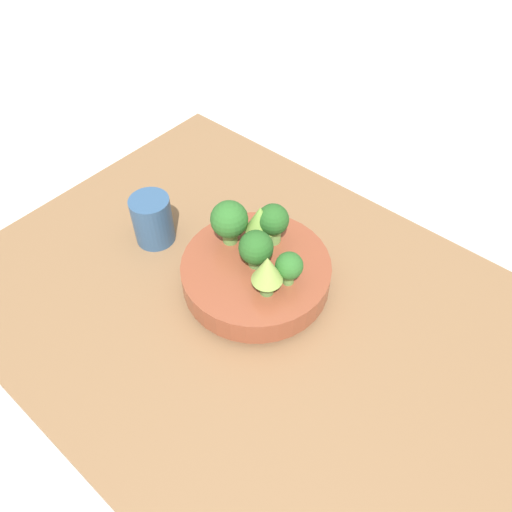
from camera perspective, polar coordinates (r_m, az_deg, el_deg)
name	(u,v)px	position (r m, az deg, el deg)	size (l,w,h in m)	color
ground_plane	(253,318)	(0.90, -0.29, -7.14)	(6.00, 6.00, 0.00)	silver
table	(253,312)	(0.89, -0.30, -6.40)	(1.00, 0.73, 0.04)	olive
bowl	(256,273)	(0.87, 0.00, -2.01)	(0.26, 0.26, 0.06)	brown
broccoli_floret_front	(273,222)	(0.85, 1.96, 3.95)	(0.06, 0.06, 0.08)	#7AB256
broccoli_floret_left	(289,267)	(0.79, 3.81, -1.23)	(0.05, 0.05, 0.06)	#6BA34C
broccoli_floret_right	(229,220)	(0.85, -3.08, 4.09)	(0.07, 0.07, 0.08)	#6BA34C
broccoli_floret_center	(256,248)	(0.82, 0.00, 0.89)	(0.06, 0.06, 0.07)	#609347
romanesco_piece_near	(260,220)	(0.85, 0.48, 4.15)	(0.05, 0.05, 0.08)	#609347
romanesco_piece_far	(268,270)	(0.77, 1.40, -1.60)	(0.05, 0.05, 0.08)	#609347
cup	(154,219)	(0.96, -11.60, 4.17)	(0.08, 0.08, 0.10)	#33567F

